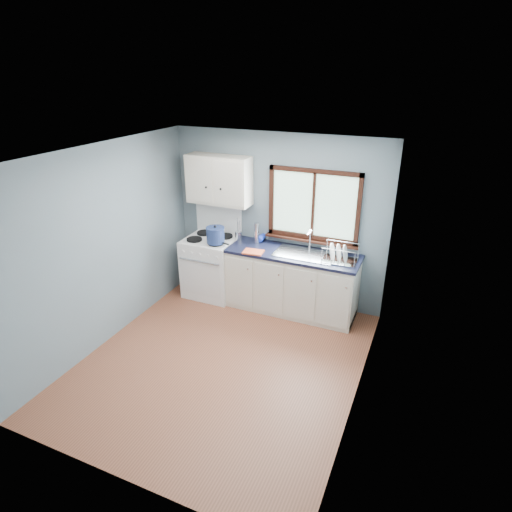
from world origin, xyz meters
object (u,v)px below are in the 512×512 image
at_px(skillet, 216,241).
at_px(stockpot, 215,235).
at_px(sink, 305,258).
at_px(dish_rack, 339,257).
at_px(base_cabinets, 292,285).
at_px(thermos, 256,233).
at_px(utensil_crock, 239,236).
at_px(gas_range, 211,265).

xyz_separation_m(skillet, stockpot, (-0.01, 0.00, 0.09)).
height_order(sink, dish_rack, sink).
distance_m(base_cabinets, sink, 0.48).
xyz_separation_m(sink, thermos, (-0.79, 0.11, 0.22)).
bearing_deg(skillet, utensil_crock, 67.37).
bearing_deg(sink, dish_rack, -2.87).
height_order(stockpot, thermos, thermos).
height_order(stockpot, dish_rack, stockpot).
distance_m(sink, dish_rack, 0.49).
xyz_separation_m(gas_range, skillet, (0.19, -0.17, 0.49)).
xyz_separation_m(skillet, thermos, (0.51, 0.31, 0.09)).
relative_size(gas_range, utensil_crock, 3.98).
distance_m(gas_range, dish_rack, 2.02).
height_order(skillet, utensil_crock, utensil_crock).
bearing_deg(gas_range, sink, 0.71).
xyz_separation_m(gas_range, thermos, (0.70, 0.13, 0.58)).
distance_m(utensil_crock, thermos, 0.31).
height_order(sink, stockpot, stockpot).
xyz_separation_m(base_cabinets, utensil_crock, (-0.90, 0.12, 0.58)).
bearing_deg(dish_rack, stockpot, -177.11).
xyz_separation_m(sink, stockpot, (-1.30, -0.19, 0.22)).
bearing_deg(dish_rack, skillet, -176.94).
height_order(base_cabinets, stockpot, stockpot).
bearing_deg(thermos, skillet, -148.81).
xyz_separation_m(sink, skillet, (-1.29, -0.19, 0.12)).
xyz_separation_m(base_cabinets, sink, (0.18, -0.00, 0.45)).
relative_size(skillet, dish_rack, 0.82).
relative_size(utensil_crock, thermos, 1.10).
xyz_separation_m(stockpot, utensil_crock, (0.22, 0.31, -0.09)).
bearing_deg(utensil_crock, stockpot, -125.38).
bearing_deg(base_cabinets, stockpot, -170.42).
xyz_separation_m(base_cabinets, skillet, (-1.11, -0.19, 0.57)).
bearing_deg(stockpot, gas_range, 137.70).
bearing_deg(sink, gas_range, -179.29).
height_order(base_cabinets, dish_rack, dish_rack).
bearing_deg(base_cabinets, dish_rack, -2.12).
bearing_deg(stockpot, sink, 8.25).
height_order(base_cabinets, utensil_crock, utensil_crock).
xyz_separation_m(stockpot, dish_rack, (1.78, 0.16, -0.10)).
distance_m(skillet, thermos, 0.60).
relative_size(utensil_crock, dish_rack, 0.74).
relative_size(base_cabinets, thermos, 5.93).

